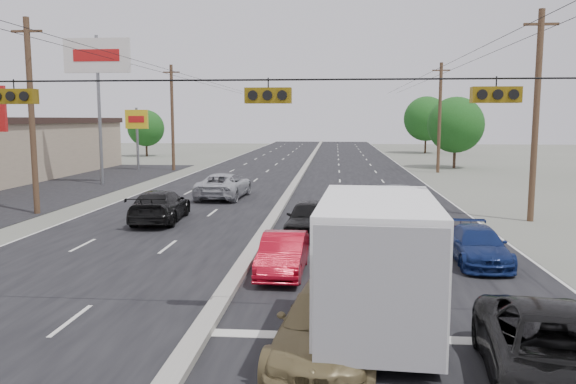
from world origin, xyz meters
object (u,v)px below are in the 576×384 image
at_px(pole_sign_far, 137,124).
at_px(tree_right_mid, 456,125).
at_px(black_suv, 559,357).
at_px(tan_sedan, 332,324).
at_px(queue_car_b, 358,237).
at_px(pole_sign_billboard, 97,65).
at_px(red_sedan, 283,254).
at_px(oncoming_far, 224,186).
at_px(queue_car_a, 309,218).
at_px(tree_left_far, 146,128).
at_px(utility_pole_right_b, 536,115).
at_px(queue_car_c, 399,201).
at_px(utility_pole_left_c, 172,117).
at_px(utility_pole_right_c, 440,117).
at_px(queue_car_e, 420,212).
at_px(queue_car_d, 478,246).
at_px(oncoming_near, 160,206).
at_px(utility_pole_left_b, 32,115).
at_px(box_truck, 376,267).
at_px(tree_right_far, 426,119).

bearing_deg(pole_sign_far, tree_right_mid, 9.16).
bearing_deg(black_suv, tan_sedan, 169.68).
bearing_deg(queue_car_b, pole_sign_billboard, 129.11).
relative_size(red_sedan, queue_car_b, 0.83).
bearing_deg(oncoming_far, queue_car_a, 121.58).
height_order(pole_sign_far, red_sedan, pole_sign_far).
bearing_deg(tree_left_far, utility_pole_right_b, -52.52).
height_order(pole_sign_billboard, tree_right_mid, pole_sign_billboard).
bearing_deg(oncoming_far, utility_pole_right_b, 161.57).
height_order(tree_right_mid, tan_sedan, tree_right_mid).
relative_size(tree_right_mid, queue_car_c, 1.31).
bearing_deg(pole_sign_far, queue_car_c, -47.15).
bearing_deg(utility_pole_left_c, red_sedan, -68.54).
distance_m(utility_pole_left_c, tan_sedan, 44.64).
xyz_separation_m(pole_sign_far, black_suv, (23.00, -42.94, -3.66)).
relative_size(utility_pole_right_c, queue_car_e, 2.64).
bearing_deg(red_sedan, queue_car_b, 44.56).
distance_m(queue_car_d, oncoming_near, 14.91).
relative_size(utility_pole_right_c, tree_right_mid, 1.40).
height_order(utility_pole_left_c, utility_pole_right_c, same).
height_order(pole_sign_billboard, queue_car_c, pole_sign_billboard).
xyz_separation_m(utility_pole_left_b, oncoming_far, (8.61, 6.55, -4.32)).
xyz_separation_m(pole_sign_far, box_truck, (19.95, -40.62, -2.71)).
xyz_separation_m(utility_pole_right_b, tan_sedan, (-9.50, -16.63, -4.36)).
relative_size(utility_pole_right_c, tree_left_far, 1.63).
relative_size(tree_left_far, oncoming_far, 1.09).
bearing_deg(queue_car_c, utility_pole_left_c, 122.33).
bearing_deg(queue_car_e, queue_car_a, -154.60).
bearing_deg(queue_car_b, tree_left_far, 114.06).
height_order(red_sedan, queue_car_a, queue_car_a).
distance_m(utility_pole_right_b, pole_sign_far, 37.92).
bearing_deg(black_suv, pole_sign_far, 125.88).
distance_m(tree_left_far, red_sedan, 60.19).
distance_m(utility_pole_right_b, queue_car_d, 10.63).
distance_m(red_sedan, queue_car_d, 6.79).
relative_size(pole_sign_far, box_truck, 0.90).
height_order(utility_pole_right_b, queue_car_d, utility_pole_right_b).
relative_size(tan_sedan, oncoming_far, 0.91).
xyz_separation_m(tree_right_mid, oncoming_near, (-20.36, -31.69, -3.57)).
bearing_deg(black_suv, utility_pole_left_b, 145.09).
distance_m(red_sedan, queue_car_a, 6.06).
height_order(tree_right_mid, queue_car_a, tree_right_mid).
height_order(tree_right_mid, black_suv, tree_right_mid).
bearing_deg(black_suv, oncoming_far, 121.68).
height_order(utility_pole_left_c, oncoming_far, utility_pole_left_c).
bearing_deg(oncoming_far, utility_pole_left_b, 40.66).
distance_m(tree_left_far, tan_sedan, 66.58).
relative_size(utility_pole_right_c, tree_right_far, 1.23).
xyz_separation_m(utility_pole_right_c, black_suv, (-5.50, -42.94, -4.35)).
height_order(utility_pole_left_b, queue_car_e, utility_pole_left_b).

